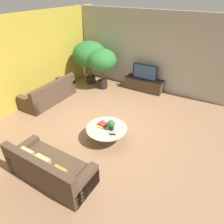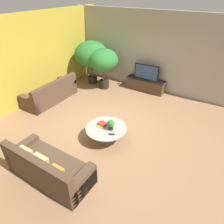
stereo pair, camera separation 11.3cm
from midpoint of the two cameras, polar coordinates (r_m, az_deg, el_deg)
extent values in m
plane|color=#8C6647|center=(6.24, -1.97, -3.96)|extent=(24.00, 24.00, 0.00)
cube|color=#A39E93|center=(8.25, 10.54, 16.49)|extent=(7.40, 0.12, 3.00)
cube|color=gold|center=(7.77, -22.73, 13.56)|extent=(0.12, 7.40, 3.00)
cube|color=#473323|center=(8.41, 8.70, 7.81)|extent=(1.56, 0.48, 0.48)
cube|color=#2D2823|center=(8.32, 8.83, 9.25)|extent=(1.59, 0.50, 0.02)
cube|color=black|center=(8.20, 9.01, 11.27)|extent=(1.01, 0.08, 0.61)
cube|color=navy|center=(8.16, 8.90, 11.18)|extent=(0.93, 0.00, 0.55)
cube|color=black|center=(8.31, 8.84, 9.39)|extent=(0.30, 0.13, 0.02)
cylinder|color=#756656|center=(5.74, -2.06, -7.67)|extent=(0.63, 0.63, 0.02)
cylinder|color=#756656|center=(5.62, -2.10, -6.25)|extent=(0.10, 0.10, 0.38)
cylinder|color=gray|center=(5.50, -2.14, -4.62)|extent=(1.14, 1.14, 0.02)
cube|color=#4C3828|center=(7.86, -17.94, 4.43)|extent=(0.84, 2.07, 0.42)
cube|color=#4C3828|center=(7.45, -16.67, 6.69)|extent=(0.16, 2.07, 0.42)
cube|color=#4C3828|center=(8.41, -13.44, 7.46)|extent=(0.84, 0.20, 0.54)
cube|color=#4C3828|center=(7.34, -23.20, 1.75)|extent=(0.84, 0.20, 0.54)
cube|color=olive|center=(7.88, -14.91, 7.93)|extent=(0.16, 0.33, 0.31)
cube|color=tan|center=(7.59, -17.42, 6.37)|extent=(0.15, 0.29, 0.27)
cube|color=olive|center=(7.31, -20.14, 4.84)|extent=(0.13, 0.29, 0.27)
cube|color=#4C3828|center=(4.86, -17.37, -15.57)|extent=(1.98, 0.84, 0.42)
cube|color=#4C3828|center=(4.43, -21.47, -14.48)|extent=(1.98, 0.16, 0.42)
cube|color=#4C3828|center=(4.37, -8.87, -20.06)|extent=(0.20, 0.84, 0.54)
cube|color=#4C3828|center=(5.38, -24.17, -10.83)|extent=(0.20, 0.84, 0.54)
cube|color=orange|center=(4.28, -15.47, -16.62)|extent=(0.30, 0.15, 0.28)
cube|color=tan|center=(4.52, -19.81, -13.71)|extent=(0.37, 0.15, 0.34)
cube|color=tan|center=(4.82, -23.50, -11.36)|extent=(0.36, 0.13, 0.33)
cylinder|color=black|center=(9.05, -6.39, 9.20)|extent=(0.40, 0.40, 0.31)
cylinder|color=brown|center=(8.91, -6.54, 11.39)|extent=(0.08, 0.08, 0.44)
ellipsoid|color=#286B2D|center=(8.67, -6.85, 16.03)|extent=(1.39, 1.39, 1.07)
cylinder|color=black|center=(8.54, -3.10, 7.98)|extent=(0.41, 0.41, 0.34)
cylinder|color=brown|center=(8.39, -3.18, 10.31)|extent=(0.08, 0.08, 0.41)
ellipsoid|color=#286B2D|center=(8.16, -3.32, 14.56)|extent=(1.17, 1.17, 0.90)
cylinder|color=black|center=(5.40, -0.82, -4.56)|extent=(0.13, 0.13, 0.10)
sphere|color=#286B2D|center=(5.32, -0.83, -3.37)|extent=(0.21, 0.21, 0.21)
cube|color=gold|center=(5.57, -3.27, -3.79)|extent=(0.19, 0.27, 0.03)
cube|color=#A32823|center=(5.56, -3.17, -3.39)|extent=(0.27, 0.24, 0.04)
cube|color=black|center=(5.25, -0.52, -6.40)|extent=(0.16, 0.11, 0.02)
camera|label=1|loc=(0.06, -90.55, -0.35)|focal=32.00mm
camera|label=2|loc=(0.06, 89.45, 0.35)|focal=32.00mm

